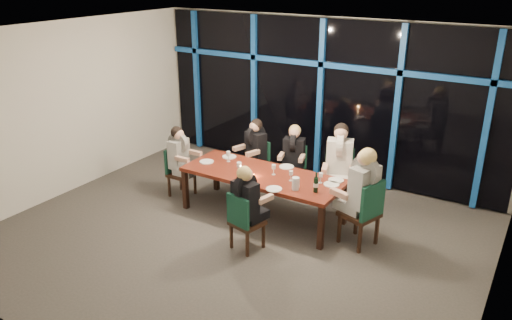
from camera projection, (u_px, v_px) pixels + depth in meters
The scene contains 29 objects.
room at pixel (233, 108), 6.83m from camera, with size 7.04×7.00×3.02m.
window_wall at pixel (322, 96), 9.33m from camera, with size 6.86×0.43×2.94m.
dining_table at pixel (263, 178), 7.96m from camera, with size 2.60×1.00×0.75m.
chair_far_left at pixel (257, 162), 9.08m from camera, with size 0.53×0.53×0.90m.
chair_far_mid at pixel (294, 167), 8.85m from camera, with size 0.50×0.50×0.88m.
chair_far_right at pixel (338, 175), 8.34m from camera, with size 0.59×0.59×1.01m.
chair_end_left at pixel (178, 169), 8.80m from camera, with size 0.41×0.41×0.87m.
chair_end_right at pixel (365, 210), 7.13m from camera, with size 0.61×0.61×1.03m.
chair_near_mid at pixel (243, 219), 7.05m from camera, with size 0.49×0.49×0.89m.
diner_far_left at pixel (254, 144), 8.91m from camera, with size 0.54×0.61×0.88m.
diner_far_mid at pixel (294, 150), 8.66m from camera, with size 0.51×0.59×0.86m.
diner_far_right at pixel (340, 155), 8.11m from camera, with size 0.60×0.69×0.99m.
diner_end_left at pixel (180, 151), 8.63m from camera, with size 0.54×0.43×0.85m.
diner_end_right at pixel (362, 182), 7.04m from camera, with size 0.70×0.62×1.01m.
diner_near_mid at pixel (247, 195), 6.97m from camera, with size 0.50×0.59×0.86m.
plate_far_left at pixel (229, 157), 8.61m from camera, with size 0.24×0.24×0.01m, color white.
plate_far_mid at pixel (286, 167), 8.19m from camera, with size 0.24×0.24×0.01m, color white.
plate_far_right at pixel (336, 180), 7.68m from camera, with size 0.24×0.24×0.01m, color white.
plate_end_left at pixel (207, 162), 8.39m from camera, with size 0.24×0.24×0.01m, color white.
plate_end_right at pixel (331, 184), 7.53m from camera, with size 0.24×0.24×0.01m, color white.
plate_near_mid at pixel (274, 189), 7.38m from camera, with size 0.24×0.24×0.01m, color white.
wine_bottle at pixel (316, 185), 7.25m from camera, with size 0.07×0.07×0.31m.
water_pitcher at pixel (296, 184), 7.34m from camera, with size 0.12×0.11×0.19m.
tea_light at pixel (253, 176), 7.83m from camera, with size 0.04×0.04×0.03m, color #FF9E4C.
wine_glass_a at pixel (239, 165), 7.88m from camera, with size 0.08×0.08×0.20m.
wine_glass_b at pixel (274, 167), 7.85m from camera, with size 0.06×0.06×0.17m.
wine_glass_c at pixel (291, 174), 7.64m from camera, with size 0.06×0.06×0.16m.
wine_glass_d at pixel (228, 154), 8.37m from camera, with size 0.07×0.07×0.18m.
wine_glass_e at pixel (321, 176), 7.56m from camera, with size 0.06×0.06×0.16m.
Camera 1 is at (3.73, -5.48, 3.86)m, focal length 35.00 mm.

